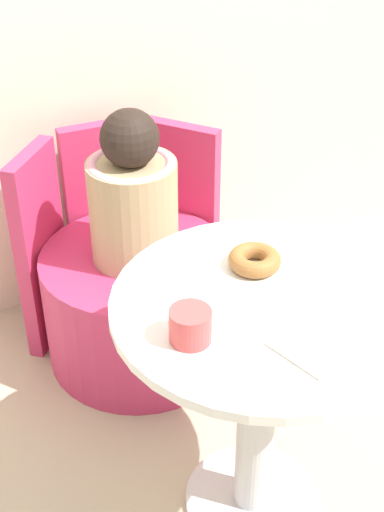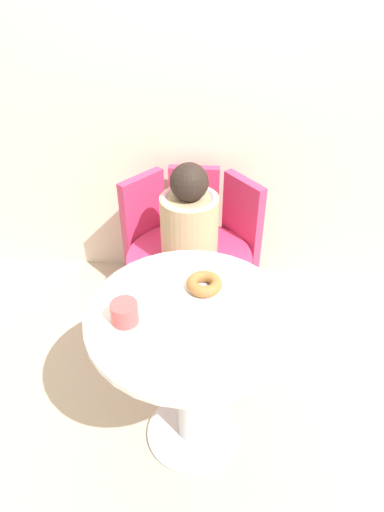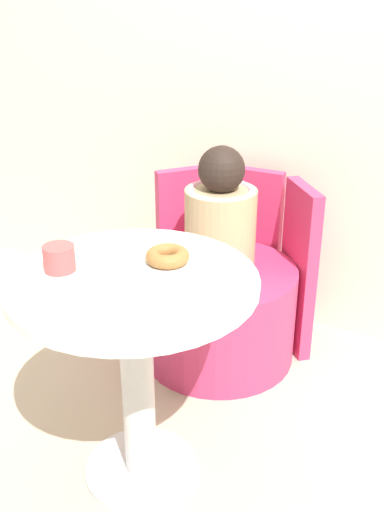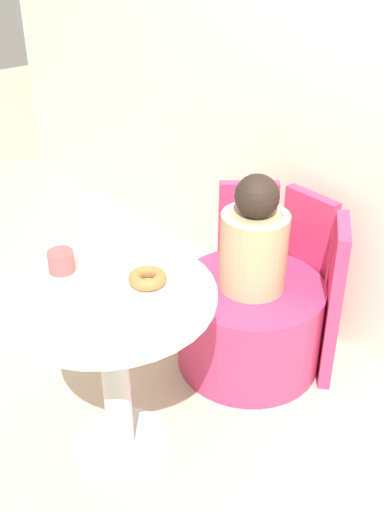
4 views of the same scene
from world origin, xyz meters
name	(u,v)px [view 1 (image 1 of 4)]	position (x,y,z in m)	size (l,w,h in m)	color
ground_plane	(273,477)	(0.00, 0.00, 0.00)	(12.00, 12.00, 0.00)	#B7A88E
round_table	(260,365)	(-0.10, -0.04, 0.51)	(0.70, 0.70, 0.71)	silver
tub_chair	(139,305)	(-0.15, 0.67, 0.20)	(0.63, 0.63, 0.40)	#C63360
booth_backrest	(111,228)	(-0.15, 0.93, 0.36)	(0.73, 0.26, 0.72)	#C63360
child_figure	(133,196)	(-0.15, 0.67, 0.62)	(0.28, 0.28, 0.50)	tan
donut	(255,260)	(-0.06, 0.08, 0.73)	(0.13, 0.13, 0.04)	#9E6633
cup	(190,326)	(-0.31, -0.10, 0.74)	(0.09, 0.09, 0.07)	#DB4C4C
paper_napkin	(314,345)	(-0.08, -0.22, 0.71)	(0.18, 0.18, 0.01)	silver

